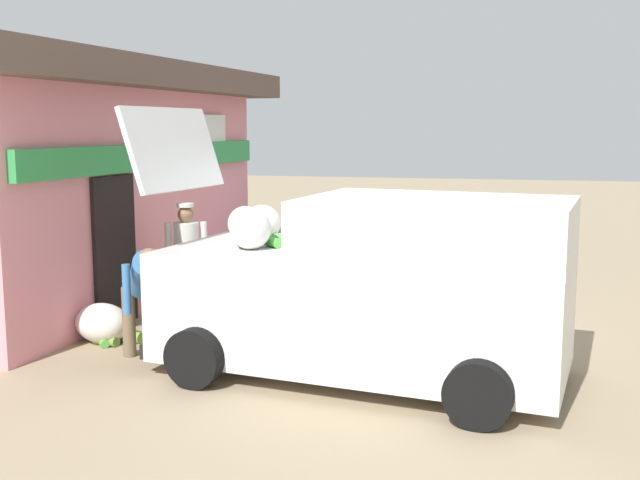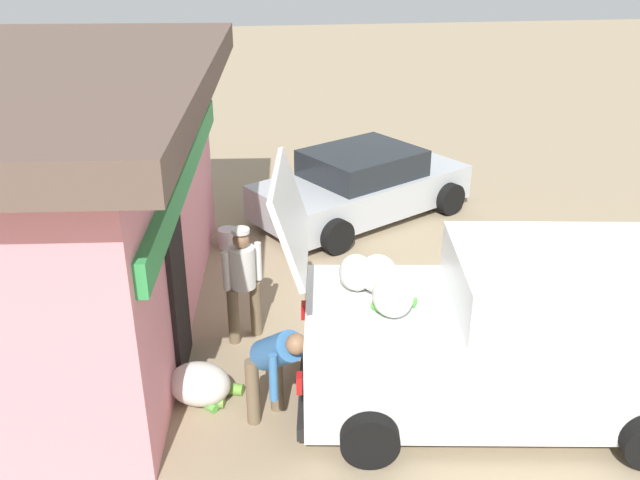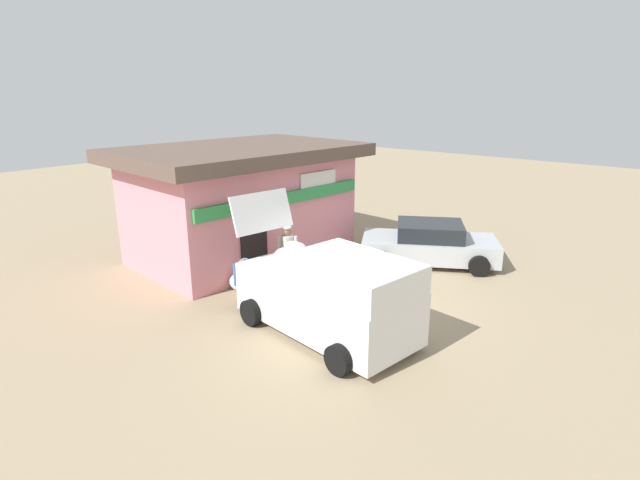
% 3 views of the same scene
% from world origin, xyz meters
% --- Properties ---
extents(ground_plane, '(60.00, 60.00, 0.00)m').
position_xyz_m(ground_plane, '(0.00, 0.00, 0.00)').
color(ground_plane, '#9E896B').
extents(storefront_bar, '(7.70, 5.51, 3.55)m').
position_xyz_m(storefront_bar, '(0.56, 5.30, 1.84)').
color(storefront_bar, pink).
rests_on(storefront_bar, ground_plane).
extents(delivery_van, '(2.67, 4.73, 2.85)m').
position_xyz_m(delivery_van, '(-1.99, -0.27, 0.96)').
color(delivery_van, white).
rests_on(delivery_van, ground_plane).
extents(parked_sedan, '(3.64, 4.45, 1.29)m').
position_xyz_m(parked_sedan, '(3.73, 0.30, 0.61)').
color(parked_sedan, '#B2B7BC').
rests_on(parked_sedan, ground_plane).
extents(vendor_standing, '(0.46, 0.51, 1.61)m').
position_xyz_m(vendor_standing, '(-0.23, 2.61, 0.92)').
color(vendor_standing, '#726047').
rests_on(vendor_standing, ground_plane).
extents(customer_bending, '(0.74, 0.72, 1.34)m').
position_xyz_m(customer_bending, '(-2.03, 2.31, 0.83)').
color(customer_bending, '#726047').
rests_on(customer_bending, ground_plane).
extents(unloaded_banana_pile, '(0.78, 0.96, 0.48)m').
position_xyz_m(unloaded_banana_pile, '(-1.52, 3.16, 0.23)').
color(unloaded_banana_pile, silver).
rests_on(unloaded_banana_pile, ground_plane).
extents(paint_bucket, '(0.33, 0.33, 0.34)m').
position_xyz_m(paint_bucket, '(2.65, 2.82, 0.17)').
color(paint_bucket, silver).
rests_on(paint_bucket, ground_plane).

